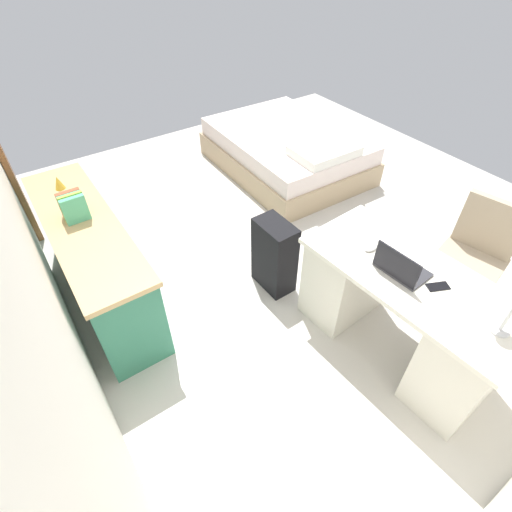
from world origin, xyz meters
The scene contains 12 objects.
ground_plane centered at (0.00, 0.00, 0.00)m, with size 5.90×5.90×0.00m, color beige.
wall_back centered at (0.00, 2.02, 1.31)m, with size 4.90×0.10×2.62m, color white.
desk centered at (-1.35, 0.05, 0.40)m, with size 1.48×0.75×0.76m.
office_chair centered at (-1.34, -0.74, 0.42)m, with size 0.55×0.55×0.94m.
credenza centered at (0.39, 1.64, 0.39)m, with size 1.80×0.48×0.78m.
bed centered at (1.19, -0.93, 0.24)m, with size 1.94×1.45×0.58m.
suitcase_black centered at (-0.33, 0.39, 0.33)m, with size 0.36×0.22×0.66m, color black.
laptop centered at (-1.28, 0.13, 0.81)m, with size 0.32×0.24×0.21m.
computer_mouse centered at (-1.02, 0.10, 0.77)m, with size 0.06×0.10×0.03m, color white.
cell_phone_near_laptop centered at (-1.50, 0.02, 0.76)m, with size 0.07×0.14×0.01m, color black.
book_row centered at (0.46, 1.64, 0.88)m, with size 0.16×0.17×0.21m.
figurine_small centered at (0.93, 1.64, 0.83)m, with size 0.08×0.08×0.11m, color gold.
Camera 1 is at (-2.21, 1.87, 2.52)m, focal length 27.39 mm.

